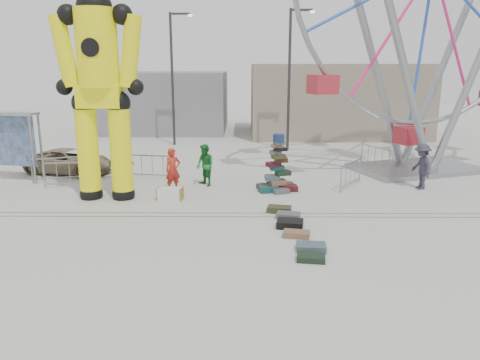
{
  "coord_description": "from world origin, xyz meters",
  "views": [
    {
      "loc": [
        0.42,
        -14.36,
        5.01
      ],
      "look_at": [
        0.29,
        1.21,
        1.13
      ],
      "focal_mm": 35.0,
      "sensor_mm": 36.0,
      "label": 1
    }
  ],
  "objects_px": {
    "pedestrian_black": "(121,164)",
    "pedestrian_grey": "(422,166)",
    "lamp_post_right": "(291,73)",
    "lamp_post_left": "(174,73)",
    "suitcase_tower": "(277,175)",
    "parked_suv": "(69,161)",
    "barricade_wheel_front": "(351,175)",
    "barricade_wheel_back": "(375,157)",
    "barricade_dummy_c": "(152,167)",
    "barricade_dummy_b": "(70,175)",
    "steamer_trunk": "(170,194)",
    "crash_test_dummy": "(99,80)",
    "pedestrian_green": "(205,165)",
    "pedestrian_red": "(173,170)",
    "barricade_dummy_a": "(57,169)"
  },
  "relations": [
    {
      "from": "steamer_trunk",
      "to": "barricade_dummy_b",
      "type": "height_order",
      "value": "barricade_dummy_b"
    },
    {
      "from": "suitcase_tower",
      "to": "pedestrian_green",
      "type": "xyz_separation_m",
      "value": [
        -2.99,
        0.73,
        0.23
      ]
    },
    {
      "from": "crash_test_dummy",
      "to": "barricade_dummy_c",
      "type": "distance_m",
      "value": 5.12
    },
    {
      "from": "parked_suv",
      "to": "barricade_dummy_a",
      "type": "bearing_deg",
      "value": -164.04
    },
    {
      "from": "parked_suv",
      "to": "steamer_trunk",
      "type": "bearing_deg",
      "value": -114.88
    },
    {
      "from": "lamp_post_left",
      "to": "crash_test_dummy",
      "type": "distance_m",
      "value": 12.22
    },
    {
      "from": "parked_suv",
      "to": "pedestrian_black",
      "type": "bearing_deg",
      "value": -110.52
    },
    {
      "from": "lamp_post_right",
      "to": "lamp_post_left",
      "type": "relative_size",
      "value": 1.0
    },
    {
      "from": "barricade_dummy_c",
      "to": "parked_suv",
      "type": "height_order",
      "value": "parked_suv"
    },
    {
      "from": "suitcase_tower",
      "to": "barricade_wheel_front",
      "type": "height_order",
      "value": "suitcase_tower"
    },
    {
      "from": "crash_test_dummy",
      "to": "steamer_trunk",
      "type": "distance_m",
      "value": 4.86
    },
    {
      "from": "pedestrian_black",
      "to": "barricade_wheel_back",
      "type": "bearing_deg",
      "value": -160.01
    },
    {
      "from": "parked_suv",
      "to": "pedestrian_grey",
      "type": "bearing_deg",
      "value": -85.81
    },
    {
      "from": "suitcase_tower",
      "to": "pedestrian_black",
      "type": "bearing_deg",
      "value": 160.14
    },
    {
      "from": "lamp_post_left",
      "to": "pedestrian_black",
      "type": "height_order",
      "value": "lamp_post_left"
    },
    {
      "from": "parked_suv",
      "to": "barricade_dummy_b",
      "type": "bearing_deg",
      "value": -145.56
    },
    {
      "from": "barricade_dummy_c",
      "to": "barricade_wheel_back",
      "type": "xyz_separation_m",
      "value": [
        10.52,
        2.27,
        0.0
      ]
    },
    {
      "from": "barricade_dummy_c",
      "to": "barricade_wheel_back",
      "type": "bearing_deg",
      "value": 21.53
    },
    {
      "from": "barricade_dummy_c",
      "to": "steamer_trunk",
      "type": "bearing_deg",
      "value": -59.3
    },
    {
      "from": "steamer_trunk",
      "to": "barricade_dummy_a",
      "type": "distance_m",
      "value": 6.0
    },
    {
      "from": "barricade_wheel_front",
      "to": "pedestrian_black",
      "type": "relative_size",
      "value": 1.11
    },
    {
      "from": "barricade_wheel_front",
      "to": "barricade_wheel_back",
      "type": "bearing_deg",
      "value": 6.3
    },
    {
      "from": "pedestrian_grey",
      "to": "pedestrian_black",
      "type": "bearing_deg",
      "value": -101.95
    },
    {
      "from": "crash_test_dummy",
      "to": "pedestrian_black",
      "type": "distance_m",
      "value": 4.13
    },
    {
      "from": "pedestrian_black",
      "to": "pedestrian_grey",
      "type": "xyz_separation_m",
      "value": [
        12.46,
        -0.6,
        0.03
      ]
    },
    {
      "from": "barricade_dummy_a",
      "to": "pedestrian_grey",
      "type": "bearing_deg",
      "value": -21.43
    },
    {
      "from": "lamp_post_left",
      "to": "crash_test_dummy",
      "type": "bearing_deg",
      "value": -94.21
    },
    {
      "from": "suitcase_tower",
      "to": "barricade_dummy_b",
      "type": "xyz_separation_m",
      "value": [
        -8.58,
        0.37,
        -0.1
      ]
    },
    {
      "from": "parked_suv",
      "to": "lamp_post_right",
      "type": "bearing_deg",
      "value": -47.21
    },
    {
      "from": "pedestrian_green",
      "to": "pedestrian_black",
      "type": "xyz_separation_m",
      "value": [
        -3.56,
        0.19,
        0.03
      ]
    },
    {
      "from": "pedestrian_red",
      "to": "barricade_wheel_back",
      "type": "bearing_deg",
      "value": -6.85
    },
    {
      "from": "lamp_post_left",
      "to": "steamer_trunk",
      "type": "relative_size",
      "value": 8.5
    },
    {
      "from": "barricade_wheel_back",
      "to": "barricade_dummy_c",
      "type": "bearing_deg",
      "value": -103.21
    },
    {
      "from": "barricade_dummy_a",
      "to": "lamp_post_right",
      "type": "bearing_deg",
      "value": 17.56
    },
    {
      "from": "pedestrian_red",
      "to": "parked_suv",
      "type": "bearing_deg",
      "value": 117.04
    },
    {
      "from": "lamp_post_left",
      "to": "barricade_dummy_c",
      "type": "height_order",
      "value": "lamp_post_left"
    },
    {
      "from": "steamer_trunk",
      "to": "barricade_dummy_b",
      "type": "bearing_deg",
      "value": 164.81
    },
    {
      "from": "suitcase_tower",
      "to": "pedestrian_grey",
      "type": "relative_size",
      "value": 1.23
    },
    {
      "from": "barricade_wheel_back",
      "to": "pedestrian_grey",
      "type": "height_order",
      "value": "pedestrian_grey"
    },
    {
      "from": "barricade_dummy_b",
      "to": "barricade_dummy_a",
      "type": "bearing_deg",
      "value": 123.46
    },
    {
      "from": "suitcase_tower",
      "to": "pedestrian_black",
      "type": "distance_m",
      "value": 6.62
    },
    {
      "from": "barricade_dummy_c",
      "to": "parked_suv",
      "type": "relative_size",
      "value": 0.49
    },
    {
      "from": "barricade_dummy_c",
      "to": "pedestrian_black",
      "type": "xyz_separation_m",
      "value": [
        -1.11,
        -1.0,
        0.35
      ]
    },
    {
      "from": "pedestrian_green",
      "to": "suitcase_tower",
      "type": "bearing_deg",
      "value": 36.87
    },
    {
      "from": "lamp_post_right",
      "to": "parked_suv",
      "type": "xyz_separation_m",
      "value": [
        -10.87,
        -5.98,
        -3.91
      ]
    },
    {
      "from": "pedestrian_black",
      "to": "steamer_trunk",
      "type": "bearing_deg",
      "value": 140.58
    },
    {
      "from": "lamp_post_right",
      "to": "pedestrian_grey",
      "type": "relative_size",
      "value": 4.27
    },
    {
      "from": "lamp_post_right",
      "to": "lamp_post_left",
      "type": "bearing_deg",
      "value": 164.05
    },
    {
      "from": "lamp_post_left",
      "to": "suitcase_tower",
      "type": "xyz_separation_m",
      "value": [
        5.68,
        -10.96,
        -3.84
      ]
    },
    {
      "from": "lamp_post_right",
      "to": "pedestrian_black",
      "type": "height_order",
      "value": "lamp_post_right"
    }
  ]
}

